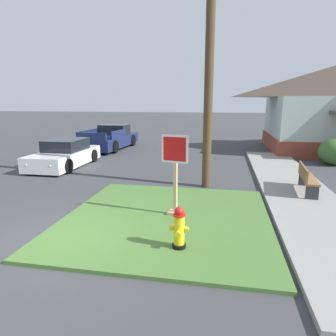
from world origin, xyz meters
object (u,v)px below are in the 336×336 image
at_px(stop_sign, 175,178).
at_px(pickup_truck_navy, 111,139).
at_px(street_bench, 306,177).
at_px(utility_pole, 210,41).
at_px(parked_sedan_white, 65,155).
at_px(manhole_cover, 124,188).
at_px(fire_hydrant, 179,229).

distance_m(stop_sign, pickup_truck_navy, 12.43).
xyz_separation_m(street_bench, utility_pole, (-3.21, 0.41, 4.26)).
bearing_deg(pickup_truck_navy, parked_sedan_white, -90.99).
distance_m(manhole_cover, pickup_truck_navy, 9.34).
relative_size(parked_sedan_white, pickup_truck_navy, 0.79).
distance_m(fire_hydrant, manhole_cover, 4.90).
xyz_separation_m(fire_hydrant, utility_pole, (0.24, 4.82, 4.37)).
xyz_separation_m(pickup_truck_navy, utility_pole, (6.59, -7.83, 4.24)).
bearing_deg(stop_sign, pickup_truck_navy, 118.75).
bearing_deg(fire_hydrant, pickup_truck_navy, 116.63).
xyz_separation_m(manhole_cover, pickup_truck_navy, (-3.77, 8.52, 0.61)).
bearing_deg(utility_pole, street_bench, -7.31).
relative_size(pickup_truck_navy, utility_pole, 0.56).
bearing_deg(pickup_truck_navy, utility_pole, -49.93).
relative_size(manhole_cover, parked_sedan_white, 0.17).
height_order(stop_sign, parked_sedan_white, stop_sign).
height_order(stop_sign, manhole_cover, stop_sign).
xyz_separation_m(fire_hydrant, manhole_cover, (-2.57, 4.14, -0.48)).
relative_size(fire_hydrant, pickup_truck_navy, 0.16).
relative_size(stop_sign, parked_sedan_white, 0.50).
xyz_separation_m(fire_hydrant, stop_sign, (-0.37, 1.76, 0.59)).
bearing_deg(street_bench, parked_sedan_white, 164.72).
relative_size(stop_sign, pickup_truck_navy, 0.39).
bearing_deg(manhole_cover, utility_pole, 13.69).
bearing_deg(parked_sedan_white, stop_sign, -41.40).
xyz_separation_m(manhole_cover, utility_pole, (2.82, 0.69, 4.85)).
relative_size(fire_hydrant, manhole_cover, 1.23).
bearing_deg(stop_sign, street_bench, 34.75).
xyz_separation_m(stop_sign, manhole_cover, (-2.20, 2.37, -1.07)).
height_order(pickup_truck_navy, street_bench, pickup_truck_navy).
distance_m(fire_hydrant, pickup_truck_navy, 14.16).
height_order(parked_sedan_white, pickup_truck_navy, pickup_truck_navy).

